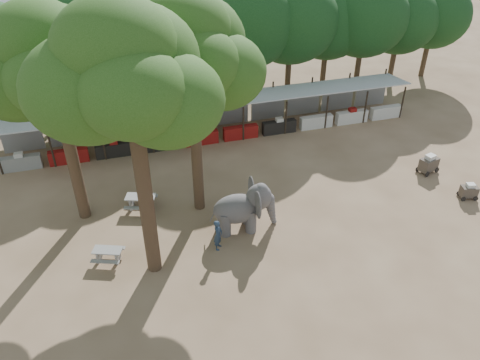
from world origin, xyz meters
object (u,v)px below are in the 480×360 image
object	(u,v)px
picnic_table_far	(141,200)
cart_back	(429,164)
elephant	(244,207)
yard_tree_center	(125,75)
cart_front	(469,191)
yard_tree_left	(48,65)
yard_tree_back	(187,52)
handler	(218,235)
picnic_table_near	(108,253)

from	to	relation	value
picnic_table_far	cart_back	world-z (taller)	cart_back
elephant	picnic_table_far	size ratio (longest dim) A/B	1.73
picnic_table_far	yard_tree_center	bearing A→B (deg)	-72.07
elephant	cart_front	size ratio (longest dim) A/B	3.10
yard_tree_left	yard_tree_back	bearing A→B (deg)	-9.46
handler	picnic_table_near	distance (m)	5.19
picnic_table_near	elephant	bearing A→B (deg)	25.25
yard_tree_center	handler	size ratio (longest dim) A/B	7.37
yard_tree_center	cart_back	xyz separation A→B (m)	(17.18, 3.33, -8.63)
yard_tree_left	yard_tree_center	size ratio (longest dim) A/B	0.92
yard_tree_left	picnic_table_far	size ratio (longest dim) A/B	5.66
handler	cart_back	distance (m)	14.23
cart_back	elephant	bearing A→B (deg)	173.06
yard_tree_center	handler	bearing A→B (deg)	4.70
cart_front	yard_tree_back	bearing A→B (deg)	179.66
cart_back	yard_tree_left	bearing A→B (deg)	159.50
handler	yard_tree_back	bearing A→B (deg)	34.68
yard_tree_back	elephant	bearing A→B (deg)	-52.72
elephant	cart_front	world-z (taller)	elephant
cart_back	picnic_table_near	bearing A→B (deg)	171.52
yard_tree_back	handler	bearing A→B (deg)	-85.69
picnic_table_near	yard_tree_center	bearing A→B (deg)	-5.02
yard_tree_left	picnic_table_far	xyz separation A→B (m)	(3.09, -0.42, -7.69)
picnic_table_near	cart_back	size ratio (longest dim) A/B	1.22
handler	picnic_table_near	xyz separation A→B (m)	(-5.14, 0.63, -0.38)
yard_tree_left	yard_tree_center	world-z (taller)	yard_tree_center
cart_front	cart_back	world-z (taller)	cart_back
cart_front	yard_tree_center	bearing A→B (deg)	-165.23
elephant	picnic_table_far	world-z (taller)	elephant
yard_tree_left	yard_tree_center	bearing A→B (deg)	-59.04
elephant	picnic_table_far	bearing A→B (deg)	151.52
yard_tree_center	picnic_table_far	world-z (taller)	yard_tree_center
yard_tree_center	picnic_table_near	bearing A→B (deg)	154.23
cart_back	handler	bearing A→B (deg)	176.65
yard_tree_center	picnic_table_far	bearing A→B (deg)	88.82
handler	yard_tree_left	bearing A→B (deg)	83.38
handler	picnic_table_near	bearing A→B (deg)	113.42
yard_tree_back	picnic_table_near	xyz separation A→B (m)	(-4.85, -3.11, -8.10)
yard_tree_left	elephant	xyz separation A→B (m)	(7.96, -3.57, -6.92)
handler	cart_front	bearing A→B (deg)	-59.36
picnic_table_near	yard_tree_left	bearing A→B (deg)	126.34
yard_tree_left	handler	xyz separation A→B (m)	(6.28, -4.73, -7.38)
yard_tree_back	handler	xyz separation A→B (m)	(0.28, -3.73, -7.72)
picnic_table_far	handler	bearing A→B (deg)	-34.42
picnic_table_near	picnic_table_far	bearing A→B (deg)	82.86
yard_tree_center	cart_back	distance (m)	19.51
yard_tree_back	cart_front	xyz separation A→B (m)	(14.68, -3.66, -8.08)
elephant	picnic_table_far	distance (m)	5.84
yard_tree_back	picnic_table_far	distance (m)	8.56
picnic_table_far	yard_tree_back	bearing A→B (deg)	7.84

